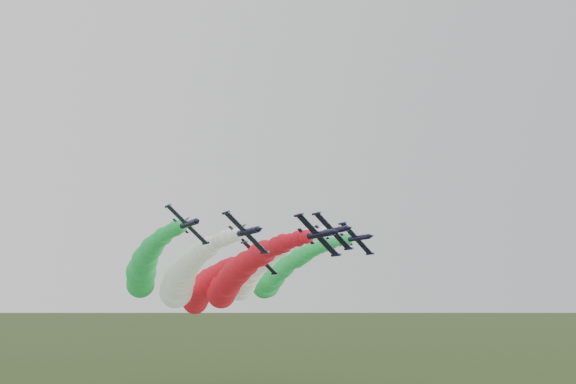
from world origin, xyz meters
The scene contains 6 objects.
jet_lead centered at (9.10, 31.13, 30.75)m, with size 16.28×68.99×16.33m.
jet_inner_left centered at (-0.36, 40.29, 30.81)m, with size 16.76×69.47×16.81m.
jet_inner_right centered at (18.84, 42.04, 32.54)m, with size 16.49×69.20×16.54m.
jet_outer_left centered at (-7.17, 49.25, 33.29)m, with size 16.28×68.98×16.32m.
jet_outer_right centered at (32.50, 52.87, 32.86)m, with size 16.25×68.96×16.30m.
jet_trail centered at (12.56, 59.63, 28.50)m, with size 16.41×69.12×16.46m.
Camera 1 is at (-46.26, -89.71, 26.16)m, focal length 35.00 mm.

